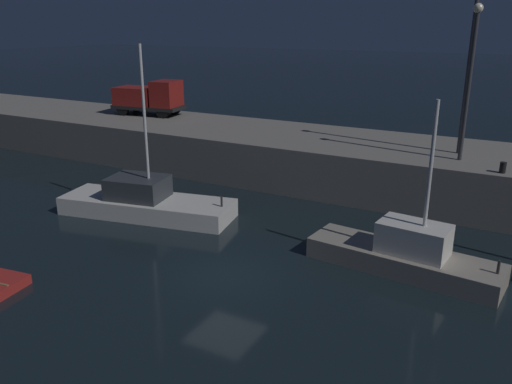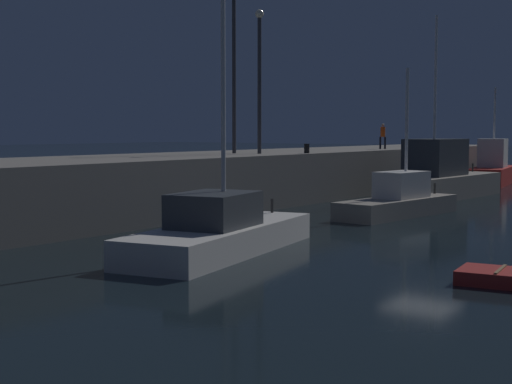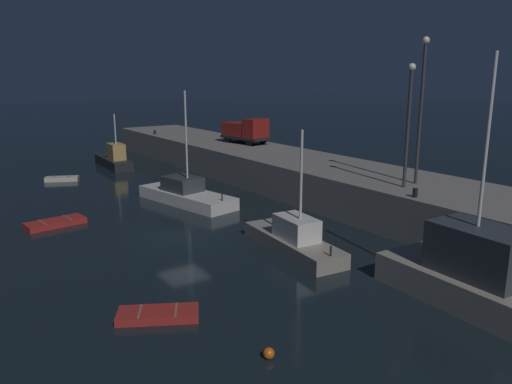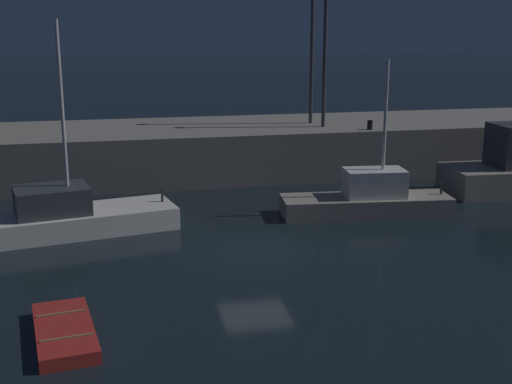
# 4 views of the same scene
# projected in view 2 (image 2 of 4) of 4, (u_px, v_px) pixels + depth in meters

# --- Properties ---
(ground_plane) EXTENTS (320.00, 320.00, 0.00)m
(ground_plane) POSITION_uv_depth(u_px,v_px,m) (422.00, 238.00, 26.70)
(ground_plane) COLOR black
(pier_quay) EXTENTS (72.99, 7.60, 2.61)m
(pier_quay) POSITION_uv_depth(u_px,v_px,m) (150.00, 185.00, 34.50)
(pier_quay) COLOR gray
(pier_quay) RESTS_ON ground
(fishing_trawler_red) EXTENTS (8.86, 4.23, 8.14)m
(fishing_trawler_red) POSITION_uv_depth(u_px,v_px,m) (220.00, 232.00, 23.30)
(fishing_trawler_red) COLOR silver
(fishing_trawler_red) RESTS_ON ground
(fishing_boat_blue) EXTENTS (9.72, 3.66, 10.09)m
(fishing_boat_blue) POSITION_uv_depth(u_px,v_px,m) (439.00, 177.00, 42.45)
(fishing_boat_blue) COLOR gray
(fishing_boat_blue) RESTS_ON ground
(fishing_boat_white) EXTENTS (7.94, 3.63, 6.81)m
(fishing_boat_white) POSITION_uv_depth(u_px,v_px,m) (492.00, 170.00, 53.05)
(fishing_boat_white) COLOR red
(fishing_boat_white) RESTS_ON ground
(fishing_trawler_green) EXTENTS (7.39, 2.73, 6.56)m
(fishing_trawler_green) POSITION_uv_depth(u_px,v_px,m) (399.00, 200.00, 33.47)
(fishing_trawler_green) COLOR gray
(fishing_trawler_green) RESTS_ON ground
(lamp_post_west) EXTENTS (0.44, 0.44, 8.79)m
(lamp_post_west) POSITION_uv_depth(u_px,v_px,m) (234.00, 54.00, 38.69)
(lamp_post_west) COLOR #38383D
(lamp_post_west) RESTS_ON pier_quay
(lamp_post_east) EXTENTS (0.44, 0.44, 7.25)m
(lamp_post_east) POSITION_uv_depth(u_px,v_px,m) (259.00, 69.00, 38.14)
(lamp_post_east) COLOR #38383D
(lamp_post_east) RESTS_ON pier_quay
(dockworker) EXTENTS (0.39, 0.40, 1.62)m
(dockworker) POSITION_uv_depth(u_px,v_px,m) (383.00, 135.00, 48.20)
(dockworker) COLOR black
(dockworker) RESTS_ON pier_quay
(bollard_west) EXTENTS (0.28, 0.28, 0.46)m
(bollard_west) POSITION_uv_depth(u_px,v_px,m) (448.00, 144.00, 54.18)
(bollard_west) COLOR black
(bollard_west) RESTS_ON pier_quay
(bollard_east) EXTENTS (0.28, 0.28, 0.50)m
(bollard_east) POSITION_uv_depth(u_px,v_px,m) (307.00, 148.00, 39.19)
(bollard_east) COLOR black
(bollard_east) RESTS_ON pier_quay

